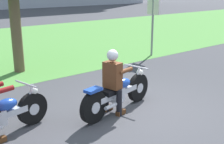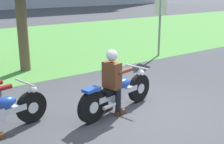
% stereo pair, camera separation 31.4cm
% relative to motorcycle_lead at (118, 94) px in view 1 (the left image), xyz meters
% --- Properties ---
extents(ground, '(120.00, 120.00, 0.00)m').
position_rel_motorcycle_lead_xyz_m(ground, '(0.35, -0.32, -0.40)').
color(ground, '#424247').
extents(motorcycle_lead, '(2.20, 0.76, 0.89)m').
position_rel_motorcycle_lead_xyz_m(motorcycle_lead, '(0.00, 0.00, 0.00)').
color(motorcycle_lead, black).
rests_on(motorcycle_lead, ground).
extents(rider_lead, '(0.61, 0.53, 1.42)m').
position_rel_motorcycle_lead_xyz_m(rider_lead, '(-0.17, -0.03, 0.42)').
color(rider_lead, black).
rests_on(rider_lead, ground).
extents(sign_banner, '(0.08, 0.60, 2.60)m').
position_rel_motorcycle_lead_xyz_m(sign_banner, '(4.59, 3.40, 1.32)').
color(sign_banner, gray).
rests_on(sign_banner, ground).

